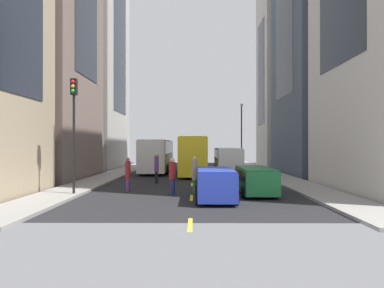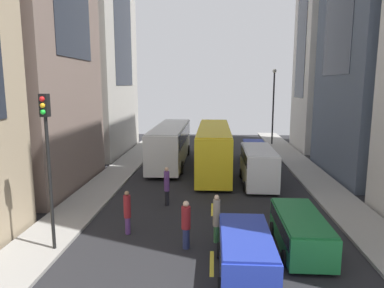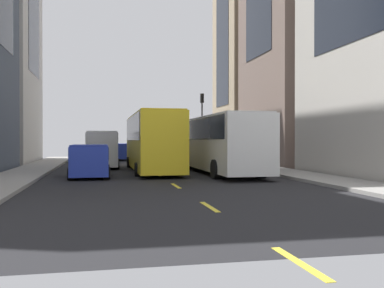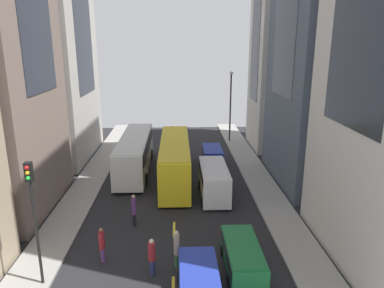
# 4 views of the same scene
# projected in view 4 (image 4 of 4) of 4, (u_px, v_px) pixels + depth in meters

# --- Properties ---
(ground_plane) EXTENTS (41.49, 41.49, 0.00)m
(ground_plane) POSITION_uv_depth(u_px,v_px,m) (175.00, 180.00, 32.47)
(ground_plane) COLOR black
(sidewalk_west) EXTENTS (2.57, 44.00, 0.15)m
(sidewalk_west) POSITION_uv_depth(u_px,v_px,m) (91.00, 180.00, 32.16)
(sidewalk_west) COLOR gray
(sidewalk_west) RESTS_ON ground
(sidewalk_east) EXTENTS (2.57, 44.00, 0.15)m
(sidewalk_east) POSITION_uv_depth(u_px,v_px,m) (257.00, 178.00, 32.74)
(sidewalk_east) COLOR gray
(sidewalk_east) RESTS_ON ground
(lane_stripe_2) EXTENTS (0.16, 2.00, 0.01)m
(lane_stripe_2) POSITION_uv_depth(u_px,v_px,m) (174.00, 229.00, 23.81)
(lane_stripe_2) COLOR yellow
(lane_stripe_2) RESTS_ON ground
(lane_stripe_3) EXTENTS (0.16, 2.00, 0.01)m
(lane_stripe_3) POSITION_uv_depth(u_px,v_px,m) (175.00, 193.00, 29.59)
(lane_stripe_3) COLOR yellow
(lane_stripe_3) RESTS_ON ground
(lane_stripe_4) EXTENTS (0.16, 2.00, 0.01)m
(lane_stripe_4) POSITION_uv_depth(u_px,v_px,m) (175.00, 168.00, 35.36)
(lane_stripe_4) COLOR yellow
(lane_stripe_4) RESTS_ON ground
(lane_stripe_5) EXTENTS (0.16, 2.00, 0.01)m
(lane_stripe_5) POSITION_uv_depth(u_px,v_px,m) (175.00, 151.00, 41.13)
(lane_stripe_5) COLOR yellow
(lane_stripe_5) RESTS_ON ground
(lane_stripe_6) EXTENTS (0.16, 2.00, 0.01)m
(lane_stripe_6) POSITION_uv_depth(u_px,v_px,m) (175.00, 137.00, 46.90)
(lane_stripe_6) COLOR yellow
(lane_stripe_6) RESTS_ON ground
(lane_stripe_7) EXTENTS (0.16, 2.00, 0.01)m
(lane_stripe_7) POSITION_uv_depth(u_px,v_px,m) (176.00, 127.00, 52.67)
(lane_stripe_7) COLOR yellow
(lane_stripe_7) RESTS_ON ground
(building_west_2) EXTENTS (6.24, 11.67, 30.22)m
(building_west_2) POSITION_uv_depth(u_px,v_px,m) (49.00, 8.00, 35.10)
(building_west_2) COLOR #B7B2A8
(building_west_2) RESTS_ON ground
(building_east_2) EXTENTS (9.36, 7.10, 24.52)m
(building_east_2) POSITION_uv_depth(u_px,v_px,m) (298.00, 39.00, 39.68)
(building_east_2) COLOR beige
(building_east_2) RESTS_ON ground
(city_bus_white) EXTENTS (2.80, 11.85, 3.35)m
(city_bus_white) POSITION_uv_depth(u_px,v_px,m) (135.00, 151.00, 34.16)
(city_bus_white) COLOR silver
(city_bus_white) RESTS_ON ground
(streetcar_yellow) EXTENTS (2.70, 12.14, 3.59)m
(streetcar_yellow) POSITION_uv_depth(u_px,v_px,m) (175.00, 157.00, 31.83)
(streetcar_yellow) COLOR yellow
(streetcar_yellow) RESTS_ON ground
(delivery_van_white) EXTENTS (2.25, 5.57, 2.58)m
(delivery_van_white) POSITION_uv_depth(u_px,v_px,m) (214.00, 179.00, 28.45)
(delivery_van_white) COLOR white
(delivery_van_white) RESTS_ON ground
(car_blue_0) EXTENTS (2.04, 4.22, 1.62)m
(car_blue_0) POSITION_uv_depth(u_px,v_px,m) (199.00, 282.00, 17.05)
(car_blue_0) COLOR #2338AD
(car_blue_0) RESTS_ON ground
(car_blue_1) EXTENTS (2.08, 4.02, 1.74)m
(car_blue_1) POSITION_uv_depth(u_px,v_px,m) (212.00, 155.00, 36.19)
(car_blue_1) COLOR #2338AD
(car_blue_1) RESTS_ON ground
(car_green_2) EXTENTS (1.98, 4.59, 1.53)m
(car_green_2) POSITION_uv_depth(u_px,v_px,m) (243.00, 255.00, 19.31)
(car_green_2) COLOR #1E7238
(car_green_2) RESTS_ON ground
(pedestrian_crossing_near) EXTENTS (0.32, 0.32, 2.18)m
(pedestrian_crossing_near) POSITION_uv_depth(u_px,v_px,m) (177.00, 248.00, 19.56)
(pedestrian_crossing_near) COLOR #336B38
(pedestrian_crossing_near) RESTS_ON ground
(pedestrian_crossing_mid) EXTENTS (0.39, 0.39, 2.11)m
(pedestrian_crossing_mid) POSITION_uv_depth(u_px,v_px,m) (152.00, 256.00, 18.88)
(pedestrian_crossing_mid) COLOR navy
(pedestrian_crossing_mid) RESTS_ON ground
(pedestrian_waiting_curb) EXTENTS (0.32, 0.32, 2.25)m
(pedestrian_waiting_curb) POSITION_uv_depth(u_px,v_px,m) (134.00, 209.00, 23.95)
(pedestrian_waiting_curb) COLOR black
(pedestrian_waiting_curb) RESTS_ON ground
(pedestrian_walking_far) EXTENTS (0.33, 0.33, 2.08)m
(pedestrian_walking_far) POSITION_uv_depth(u_px,v_px,m) (102.00, 244.00, 20.02)
(pedestrian_walking_far) COLOR #593372
(pedestrian_walking_far) RESTS_ON ground
(traffic_light_near_corner) EXTENTS (0.32, 0.44, 6.41)m
(traffic_light_near_corner) POSITION_uv_depth(u_px,v_px,m) (33.00, 203.00, 17.09)
(traffic_light_near_corner) COLOR black
(traffic_light_near_corner) RESTS_ON ground
(streetlamp_near) EXTENTS (0.44, 0.44, 8.45)m
(streetlamp_near) POSITION_uv_depth(u_px,v_px,m) (231.00, 100.00, 43.40)
(streetlamp_near) COLOR black
(streetlamp_near) RESTS_ON ground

